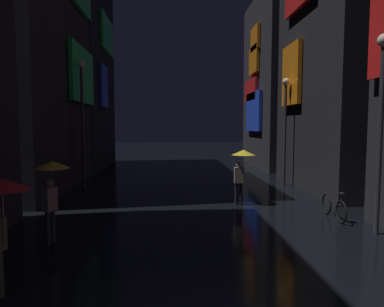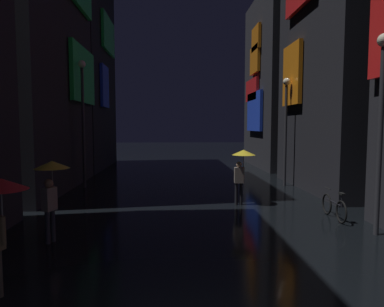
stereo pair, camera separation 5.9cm
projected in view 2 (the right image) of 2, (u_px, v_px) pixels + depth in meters
building_left_far at (77, 39)px, 24.37m from camera, size 4.25×8.33×18.49m
building_right_far at (282, 83)px, 25.32m from camera, size 4.25×8.11×12.46m
pedestrian_midstreet_centre_yellow at (51, 178)px, 8.88m from camera, size 0.90×0.90×2.12m
pedestrian_far_right_yellow at (242, 162)px, 13.06m from camera, size 0.90×0.90×2.12m
bicycle_parked_at_storefront at (334, 207)px, 11.15m from camera, size 0.15×1.82×0.96m
streetlamp_left_far at (83, 110)px, 16.54m from camera, size 0.36×0.36×6.17m
streetlamp_right_far at (286, 119)px, 17.09m from camera, size 0.36×0.36×5.40m
streetlamp_right_near at (381, 111)px, 9.26m from camera, size 0.36×0.36×5.49m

